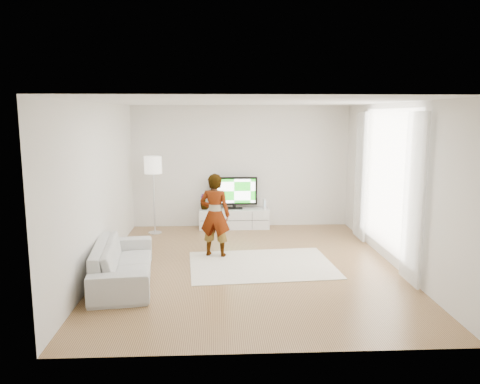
{
  "coord_description": "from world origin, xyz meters",
  "views": [
    {
      "loc": [
        -0.54,
        -7.77,
        2.6
      ],
      "look_at": [
        -0.15,
        0.4,
        1.24
      ],
      "focal_mm": 35.0,
      "sensor_mm": 36.0,
      "label": 1
    }
  ],
  "objects_px": {
    "media_console": "(234,218)",
    "television": "(234,192)",
    "rug": "(262,265)",
    "player": "(215,215)",
    "sofa": "(123,262)",
    "floor_lamp": "(153,168)"
  },
  "relations": [
    {
      "from": "sofa",
      "to": "floor_lamp",
      "type": "xyz_separation_m",
      "value": [
        0.09,
        3.03,
        1.12
      ]
    },
    {
      "from": "rug",
      "to": "player",
      "type": "bearing_deg",
      "value": 144.55
    },
    {
      "from": "rug",
      "to": "player",
      "type": "height_order",
      "value": "player"
    },
    {
      "from": "media_console",
      "to": "rug",
      "type": "distance_m",
      "value": 2.76
    },
    {
      "from": "sofa",
      "to": "player",
      "type": "bearing_deg",
      "value": -55.52
    },
    {
      "from": "television",
      "to": "sofa",
      "type": "xyz_separation_m",
      "value": [
        -1.87,
        -3.44,
        -0.53
      ]
    },
    {
      "from": "sofa",
      "to": "television",
      "type": "bearing_deg",
      "value": -35.44
    },
    {
      "from": "media_console",
      "to": "sofa",
      "type": "xyz_separation_m",
      "value": [
        -1.87,
        -3.41,
        0.09
      ]
    },
    {
      "from": "sofa",
      "to": "rug",
      "type": "bearing_deg",
      "value": -79.87
    },
    {
      "from": "television",
      "to": "rug",
      "type": "xyz_separation_m",
      "value": [
        0.38,
        -2.75,
        -0.84
      ]
    },
    {
      "from": "player",
      "to": "sofa",
      "type": "relative_size",
      "value": 0.71
    },
    {
      "from": "television",
      "to": "player",
      "type": "distance_m",
      "value": 2.22
    },
    {
      "from": "media_console",
      "to": "television",
      "type": "distance_m",
      "value": 0.62
    },
    {
      "from": "player",
      "to": "floor_lamp",
      "type": "distance_m",
      "value": 2.31
    },
    {
      "from": "media_console",
      "to": "rug",
      "type": "height_order",
      "value": "media_console"
    },
    {
      "from": "rug",
      "to": "sofa",
      "type": "height_order",
      "value": "sofa"
    },
    {
      "from": "media_console",
      "to": "player",
      "type": "bearing_deg",
      "value": -101.34
    },
    {
      "from": "media_console",
      "to": "player",
      "type": "height_order",
      "value": "player"
    },
    {
      "from": "rug",
      "to": "player",
      "type": "distance_m",
      "value": 1.26
    },
    {
      "from": "media_console",
      "to": "rug",
      "type": "relative_size",
      "value": 0.65
    },
    {
      "from": "rug",
      "to": "floor_lamp",
      "type": "distance_m",
      "value": 3.48
    },
    {
      "from": "television",
      "to": "rug",
      "type": "relative_size",
      "value": 0.43
    }
  ]
}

